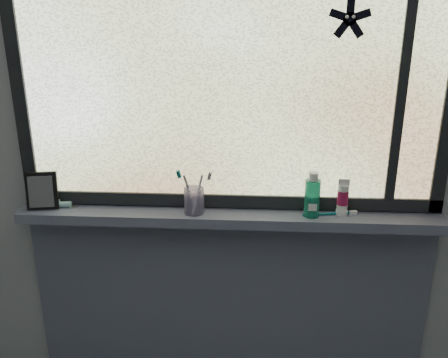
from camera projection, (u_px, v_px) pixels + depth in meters
name	position (u px, v px, depth m)	size (l,w,h in m)	color
wall_back	(230.00, 149.00, 1.88)	(3.00, 0.01, 2.50)	#9EA3A8
windowsill	(229.00, 217.00, 1.90)	(1.62, 0.14, 0.04)	slate
sill_apron	(229.00, 321.00, 2.13)	(1.62, 0.02, 0.98)	slate
window_pane	(230.00, 75.00, 1.77)	(1.50, 0.01, 1.00)	silver
frame_bottom	(230.00, 200.00, 1.93)	(1.60, 0.03, 0.05)	black
frame_left	(17.00, 73.00, 1.81)	(0.05, 0.03, 1.10)	black
frame_mullion	(403.00, 76.00, 1.73)	(0.04, 0.03, 1.00)	black
starfish_sticker	(350.00, 19.00, 1.67)	(0.15, 0.02, 0.15)	black
vanity_mirror	(42.00, 191.00, 1.90)	(0.12, 0.06, 0.15)	black
toothpaste_tube	(57.00, 204.00, 1.93)	(0.17, 0.04, 0.03)	white
toothbrush_cup	(194.00, 201.00, 1.87)	(0.08, 0.08, 0.10)	#ADA1D6
toothbrush_lying	(326.00, 213.00, 1.87)	(0.22, 0.02, 0.01)	#0B6065
mouthwash_bottle	(312.00, 195.00, 1.83)	(0.06, 0.06, 0.14)	#1D9A75
cream_tube	(343.00, 196.00, 1.85)	(0.04, 0.04, 0.10)	silver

